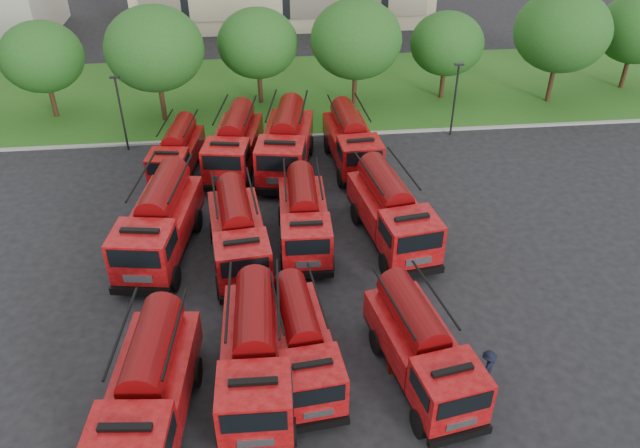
# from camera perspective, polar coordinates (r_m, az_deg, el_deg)

# --- Properties ---
(ground) EXTENTS (140.00, 140.00, 0.00)m
(ground) POSITION_cam_1_polar(r_m,az_deg,el_deg) (28.60, -2.20, -8.17)
(ground) COLOR black
(ground) RESTS_ON ground
(lawn) EXTENTS (70.00, 16.00, 0.12)m
(lawn) POSITION_cam_1_polar(r_m,az_deg,el_deg) (50.89, -4.32, 11.93)
(lawn) COLOR #275516
(lawn) RESTS_ON ground
(curb) EXTENTS (70.00, 0.30, 0.14)m
(curb) POSITION_cam_1_polar(r_m,az_deg,el_deg) (43.50, -3.89, 7.93)
(curb) COLOR gray
(curb) RESTS_ON ground
(tree_1) EXTENTS (5.71, 5.71, 6.98)m
(tree_1) POSITION_cam_1_polar(r_m,az_deg,el_deg) (48.84, -24.09, 13.78)
(tree_1) COLOR #382314
(tree_1) RESTS_ON ground
(tree_2) EXTENTS (6.72, 6.72, 8.22)m
(tree_2) POSITION_cam_1_polar(r_m,az_deg,el_deg) (45.36, -14.89, 15.24)
(tree_2) COLOR #382314
(tree_2) RESTS_ON ground
(tree_3) EXTENTS (5.88, 5.88, 7.19)m
(tree_3) POSITION_cam_1_polar(r_m,az_deg,el_deg) (47.41, -5.72, 16.12)
(tree_3) COLOR #382314
(tree_3) RESTS_ON ground
(tree_4) EXTENTS (6.55, 6.55, 8.01)m
(tree_4) POSITION_cam_1_polar(r_m,az_deg,el_deg) (46.37, 3.32, 16.51)
(tree_4) COLOR #382314
(tree_4) RESTS_ON ground
(tree_5) EXTENTS (5.46, 5.46, 6.68)m
(tree_5) POSITION_cam_1_polar(r_m,az_deg,el_deg) (49.11, 11.52, 15.86)
(tree_5) COLOR #382314
(tree_5) RESTS_ON ground
(tree_6) EXTENTS (6.89, 6.89, 8.42)m
(tree_6) POSITION_cam_1_polar(r_m,az_deg,el_deg) (50.36, 21.27, 16.12)
(tree_6) COLOR #382314
(tree_6) RESTS_ON ground
(tree_7) EXTENTS (6.05, 6.05, 7.39)m
(tree_7) POSITION_cam_1_polar(r_m,az_deg,el_deg) (55.59, 27.00, 15.60)
(tree_7) COLOR #382314
(tree_7) RESTS_ON ground
(lamp_post_0) EXTENTS (0.60, 0.25, 5.11)m
(lamp_post_0) POSITION_cam_1_polar(r_m,az_deg,el_deg) (42.61, -17.75, 9.96)
(lamp_post_0) COLOR black
(lamp_post_0) RESTS_ON ground
(lamp_post_1) EXTENTS (0.60, 0.25, 5.11)m
(lamp_post_1) POSITION_cam_1_polar(r_m,az_deg,el_deg) (43.67, 12.26, 11.41)
(lamp_post_1) COLOR black
(lamp_post_1) RESTS_ON ground
(fire_truck_0) EXTENTS (3.37, 7.89, 3.49)m
(fire_truck_0) POSITION_cam_1_polar(r_m,az_deg,el_deg) (23.93, -15.38, -14.50)
(fire_truck_0) COLOR black
(fire_truck_0) RESTS_ON ground
(fire_truck_1) EXTENTS (2.94, 7.64, 3.44)m
(fire_truck_1) POSITION_cam_1_polar(r_m,az_deg,el_deg) (24.51, -5.89, -11.70)
(fire_truck_1) COLOR black
(fire_truck_1) RESTS_ON ground
(fire_truck_2) EXTENTS (2.95, 6.76, 2.99)m
(fire_truck_2) POSITION_cam_1_polar(r_m,az_deg,el_deg) (25.12, -1.65, -10.81)
(fire_truck_2) COLOR black
(fire_truck_2) RESTS_ON ground
(fire_truck_3) EXTENTS (3.68, 7.34, 3.20)m
(fire_truck_3) POSITION_cam_1_polar(r_m,az_deg,el_deg) (25.10, 9.29, -11.09)
(fire_truck_3) COLOR black
(fire_truck_3) RESTS_ON ground
(fire_truck_4) EXTENTS (3.97, 8.32, 3.64)m
(fire_truck_4) POSITION_cam_1_polar(r_m,az_deg,el_deg) (32.18, -14.46, 0.17)
(fire_truck_4) COLOR black
(fire_truck_4) RESTS_ON ground
(fire_truck_5) EXTENTS (3.28, 7.52, 3.32)m
(fire_truck_5) POSITION_cam_1_polar(r_m,az_deg,el_deg) (30.90, -7.51, -0.85)
(fire_truck_5) COLOR black
(fire_truck_5) RESTS_ON ground
(fire_truck_6) EXTENTS (2.73, 7.09, 3.20)m
(fire_truck_6) POSITION_cam_1_polar(r_m,az_deg,el_deg) (31.97, -1.49, 0.67)
(fire_truck_6) COLOR black
(fire_truck_6) RESTS_ON ground
(fire_truck_7) EXTENTS (3.78, 7.96, 3.48)m
(fire_truck_7) POSITION_cam_1_polar(r_m,az_deg,el_deg) (32.33, 6.56, 1.15)
(fire_truck_7) COLOR black
(fire_truck_7) RESTS_ON ground
(fire_truck_8) EXTENTS (3.11, 6.62, 2.90)m
(fire_truck_8) POSITION_cam_1_polar(r_m,az_deg,el_deg) (39.42, -12.93, 6.43)
(fire_truck_8) COLOR black
(fire_truck_8) RESTS_ON ground
(fire_truck_9) EXTENTS (3.80, 7.77, 3.39)m
(fire_truck_9) POSITION_cam_1_polar(r_m,az_deg,el_deg) (39.26, -7.85, 7.30)
(fire_truck_9) COLOR black
(fire_truck_9) RESTS_ON ground
(fire_truck_10) EXTENTS (4.10, 8.37, 3.65)m
(fire_truck_10) POSITION_cam_1_polar(r_m,az_deg,el_deg) (38.80, -3.14, 7.45)
(fire_truck_10) COLOR black
(fire_truck_10) RESTS_ON ground
(fire_truck_11) EXTENTS (3.04, 7.38, 3.29)m
(fire_truck_11) POSITION_cam_1_polar(r_m,az_deg,el_deg) (39.45, 2.89, 7.64)
(fire_truck_11) COLOR black
(fire_truck_11) RESTS_ON ground
(firefighter_0) EXTENTS (0.68, 0.67, 1.51)m
(firefighter_0) POSITION_cam_1_polar(r_m,az_deg,el_deg) (24.84, 11.67, -17.68)
(firefighter_0) COLOR #97150B
(firefighter_0) RESTS_ON ground
(firefighter_2) EXTENTS (0.54, 0.91, 1.52)m
(firefighter_2) POSITION_cam_1_polar(r_m,az_deg,el_deg) (26.26, 6.39, -13.28)
(firefighter_2) COLOR #97150B
(firefighter_2) RESTS_ON ground
(firefighter_3) EXTENTS (1.13, 1.07, 1.59)m
(firefighter_3) POSITION_cam_1_polar(r_m,az_deg,el_deg) (26.63, 14.80, -13.68)
(firefighter_3) COLOR black
(firefighter_3) RESTS_ON ground
(firefighter_4) EXTENTS (0.97, 0.90, 1.67)m
(firefighter_4) POSITION_cam_1_polar(r_m,az_deg,el_deg) (31.59, -14.80, -4.74)
(firefighter_4) COLOR black
(firefighter_4) RESTS_ON ground
(firefighter_5) EXTENTS (1.58, 1.02, 1.57)m
(firefighter_5) POSITION_cam_1_polar(r_m,az_deg,el_deg) (33.64, 9.35, -1.26)
(firefighter_5) COLOR #97150B
(firefighter_5) RESTS_ON ground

